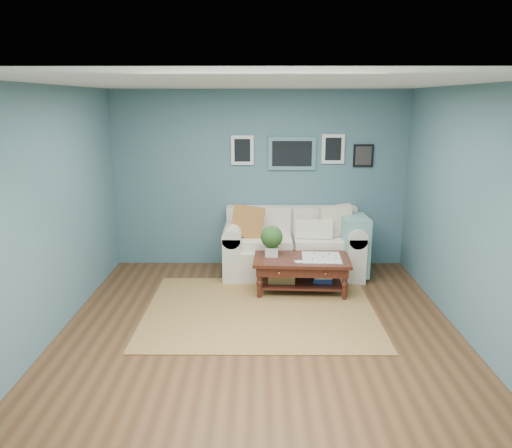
{
  "coord_description": "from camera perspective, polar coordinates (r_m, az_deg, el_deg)",
  "views": [
    {
      "loc": [
        -0.01,
        -5.1,
        2.53
      ],
      "look_at": [
        -0.05,
        1.0,
        1.02
      ],
      "focal_mm": 35.0,
      "sensor_mm": 36.0,
      "label": 1
    }
  ],
  "objects": [
    {
      "name": "area_rug",
      "position": [
        6.27,
        0.47,
        -9.82
      ],
      "size": [
        2.81,
        2.25,
        0.01
      ],
      "primitive_type": "cube",
      "color": "brown",
      "rests_on": "ground"
    },
    {
      "name": "coffee_table",
      "position": [
        6.78,
        4.63,
        -4.46
      ],
      "size": [
        1.31,
        0.81,
        0.89
      ],
      "rotation": [
        0.0,
        0.0,
        -0.05
      ],
      "color": "#380C0C",
      "rests_on": "ground"
    },
    {
      "name": "room_shell",
      "position": [
        5.29,
        0.59,
        1.14
      ],
      "size": [
        5.0,
        5.02,
        2.7
      ],
      "color": "brown",
      "rests_on": "ground"
    },
    {
      "name": "loveseat",
      "position": [
        7.45,
        4.87,
        -2.43
      ],
      "size": [
        2.08,
        0.95,
        1.07
      ],
      "color": "#F2E3CF",
      "rests_on": "ground"
    }
  ]
}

